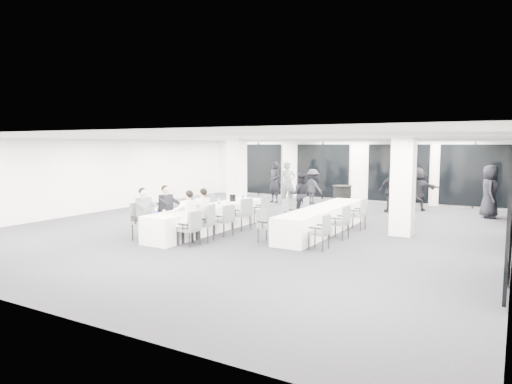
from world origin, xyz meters
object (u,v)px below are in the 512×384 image
chair_main_right_fourth (243,212)px  chair_side_right_mid (342,220)px  chair_main_left_second (163,216)px  chair_main_right_mid (226,218)px  chair_side_left_far (310,209)px  standing_guest_e (490,188)px  cocktail_table (342,199)px  chair_side_left_mid (290,214)px  ice_bucket_near (186,207)px  chair_main_right_far (260,209)px  standing_guest_a (288,180)px  chair_side_right_near (322,230)px  chair_main_left_mid (180,213)px  standing_guest_d (391,188)px  chair_main_left_near (142,219)px  standing_guest_h (412,195)px  chair_side_right_far (359,212)px  chair_main_right_second (206,221)px  chair_main_left_far (215,207)px  chair_main_left_fourth (201,208)px  ice_bucket_far (233,198)px  standing_guest_f (418,186)px  chair_main_right_near (192,226)px  standing_guest_g (274,179)px  banquet_table_main (209,219)px  chair_side_left_near (265,223)px  standing_guest_c (313,184)px  standing_guest_b (300,191)px

chair_main_right_fourth → chair_side_right_mid: bearing=-73.4°
chair_main_left_second → chair_main_right_mid: chair_main_left_second is taller
chair_side_left_far → standing_guest_e: (4.95, 4.45, 0.56)m
chair_main_right_mid → chair_side_right_mid: chair_side_right_mid is taller
cocktail_table → chair_main_right_fourth: bearing=-106.5°
chair_side_left_mid → ice_bucket_near: ice_bucket_near is taller
chair_main_right_far → standing_guest_a: size_ratio=0.44×
chair_side_right_near → chair_main_left_second: bearing=97.2°
chair_main_left_mid → chair_main_right_far: (1.66, 1.98, -0.01)m
standing_guest_d → chair_main_right_fourth: bearing=24.7°
chair_main_left_near → standing_guest_h: size_ratio=0.55×
chair_main_left_second → chair_main_right_far: 3.21m
chair_side_right_far → chair_main_right_second: bearing=144.1°
chair_side_left_mid → chair_main_left_far: bearing=-106.8°
chair_main_right_mid → standing_guest_h: (4.17, 4.89, 0.42)m
chair_main_right_second → chair_main_right_far: bearing=-14.5°
chair_main_left_fourth → ice_bucket_far: size_ratio=4.30×
chair_side_left_mid → standing_guest_f: standing_guest_f is taller
chair_main_right_fourth → standing_guest_f: 7.91m
chair_main_left_second → standing_guest_e: 11.35m
chair_main_right_near → standing_guest_e: (6.34, 8.85, 0.55)m
chair_side_right_near → standing_guest_f: bearing=-3.8°
chair_main_left_mid → ice_bucket_far: bearing=144.5°
chair_side_left_mid → standing_guest_g: size_ratio=0.47×
chair_main_left_fourth → standing_guest_h: 6.98m
standing_guest_d → chair_main_left_near: bearing=22.8°
chair_main_right_near → standing_guest_a: standing_guest_a is taller
banquet_table_main → standing_guest_f: bearing=58.5°
standing_guest_e → ice_bucket_near: (-7.14, -8.05, -0.19)m
chair_main_left_far → chair_side_left_far: size_ratio=1.02×
chair_side_right_mid → chair_main_right_far: bearing=80.0°
banquet_table_main → chair_side_left_near: chair_side_left_near is taller
chair_side_right_near → chair_side_left_near: bearing=87.2°
chair_side_right_near → standing_guest_e: 8.27m
chair_side_left_far → chair_side_right_mid: bearing=42.3°
chair_side_right_near → standing_guest_f: (0.75, 8.18, 0.46)m
chair_side_left_near → standing_guest_c: bearing=-157.7°
chair_main_left_near → standing_guest_c: size_ratio=0.59×
cocktail_table → chair_main_left_far: bearing=-127.9°
chair_main_right_mid → chair_main_right_fourth: (0.01, 0.96, 0.05)m
chair_main_left_far → standing_guest_d: standing_guest_d is taller
chair_side_left_mid → chair_side_right_near: (1.66, -1.63, -0.06)m
chair_main_right_fourth → standing_guest_f: standing_guest_f is taller
chair_side_right_mid → standing_guest_e: bearing=-23.4°
chair_main_right_mid → chair_main_right_fourth: bearing=11.9°
standing_guest_f → chair_side_right_near: bearing=77.6°
standing_guest_e → standing_guest_f: (-2.55, 0.62, -0.10)m
chair_main_left_second → standing_guest_g: bearing=170.9°
standing_guest_b → standing_guest_d: standing_guest_d is taller
chair_side_right_far → standing_guest_h: standing_guest_h is taller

